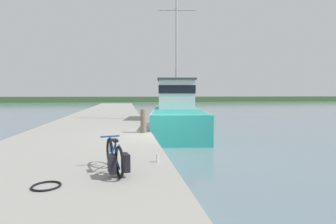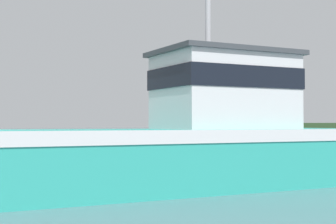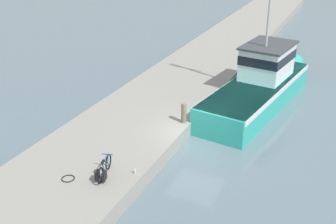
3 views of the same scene
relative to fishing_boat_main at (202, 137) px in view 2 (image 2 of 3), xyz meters
name	(u,v)px [view 2 (image 2 of 3)]	position (x,y,z in m)	size (l,w,h in m)	color
fishing_boat_main	(202,137)	(0.00, 0.00, 0.00)	(4.37, 12.31, 9.42)	teal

